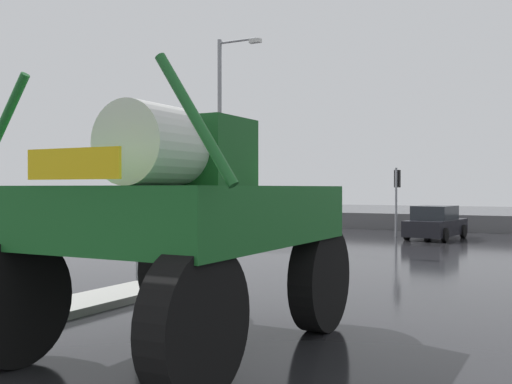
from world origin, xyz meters
TOP-DOWN VIEW (x-y plane):
  - ground_plane at (0.00, 18.00)m, footprint 120.00×120.00m
  - oversize_sprayer at (-0.41, 5.80)m, footprint 4.08×5.43m
  - sedan_ahead at (-1.01, 26.66)m, footprint 2.27×4.28m
  - traffic_signal_near_left at (-4.79, 10.34)m, footprint 0.24×0.54m
  - traffic_signal_far_left at (-2.94, 27.24)m, footprint 0.24×0.55m
  - streetlight_far_left at (-8.67, 20.57)m, footprint 2.07×0.24m
  - bare_tree_left at (-9.50, 20.24)m, footprint 2.92×2.92m
  - roadside_barrier at (0.00, 31.65)m, footprint 28.42×0.24m

SIDE VIEW (x-z plane):
  - ground_plane at x=0.00m, z-range 0.00..0.00m
  - roadside_barrier at x=0.00m, z-range 0.00..0.90m
  - sedan_ahead at x=-1.01m, z-range -0.05..1.47m
  - oversize_sprayer at x=-0.41m, z-range -0.05..3.77m
  - traffic_signal_near_left at x=-4.79m, z-range 0.74..3.98m
  - traffic_signal_far_left at x=-2.94m, z-range 0.75..4.04m
  - bare_tree_left at x=-9.50m, z-range 1.40..6.72m
  - streetlight_far_left at x=-8.67m, z-range 0.48..9.15m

